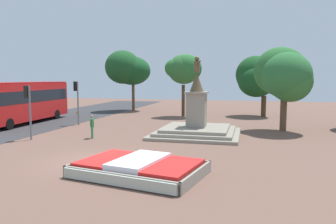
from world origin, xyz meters
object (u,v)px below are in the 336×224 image
Objects in this scene: traffic_light_far_corner at (77,95)px; pedestrian_with_handbag at (92,125)px; statue_monument at (196,124)px; flower_planter at (139,168)px; city_bus at (21,100)px; traffic_light_mid_block at (28,102)px.

pedestrian_with_handbag is at bearing -52.71° from traffic_light_far_corner.
pedestrian_with_handbag is at bearing -156.76° from statue_monument.
city_bus is at bearing 141.41° from flower_planter.
city_bus reaches higher than flower_planter.
city_bus reaches higher than pedestrian_with_handbag.
traffic_light_mid_block is 8.24m from city_bus.
traffic_light_far_corner is 5.10m from city_bus.
flower_planter is 0.96× the size of statue_monument.
statue_monument is 11.20m from traffic_light_mid_block.
flower_planter is 19.11m from city_bus.
flower_planter is 1.62× the size of traffic_light_mid_block.
traffic_light_mid_block reaches higher than flower_planter.
statue_monument is 1.61× the size of traffic_light_far_corner.
traffic_light_mid_block is 6.86m from traffic_light_far_corner.
traffic_light_far_corner is (-10.65, 2.61, 1.75)m from statue_monument.
pedestrian_with_handbag is (-6.53, -2.80, 0.08)m from statue_monument.
traffic_light_mid_block is 4.27m from pedestrian_with_handbag.
traffic_light_mid_block is at bearing 148.85° from flower_planter.
city_bus reaches higher than traffic_light_mid_block.
traffic_light_mid_block is at bearing -158.84° from pedestrian_with_handbag.
city_bus is at bearing 152.61° from pedestrian_with_handbag.
traffic_light_far_corner is (-0.42, 6.84, 0.08)m from traffic_light_mid_block.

